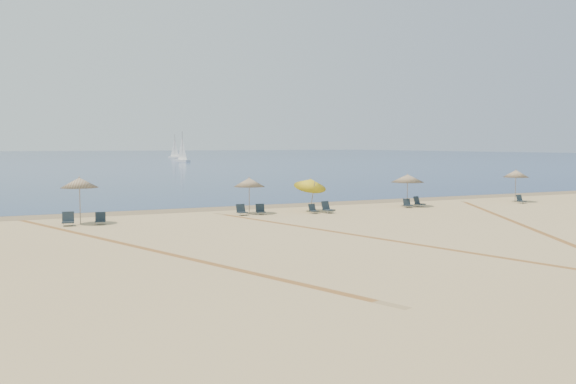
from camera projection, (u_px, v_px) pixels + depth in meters
name	position (u px, v px, depth m)	size (l,w,h in m)	color
ground	(531.00, 271.00, 20.82)	(160.00, 160.00, 0.00)	tan
ocean	(57.00, 156.00, 224.47)	(500.00, 500.00, 0.00)	#0C2151
wet_sand	(264.00, 206.00, 42.54)	(500.00, 500.00, 0.00)	olive
umbrella_1	(79.00, 183.00, 32.84)	(2.01, 2.01, 2.62)	gray
umbrella_2	(249.00, 182.00, 37.84)	(1.96, 1.96, 2.33)	gray
umbrella_3	(311.00, 183.00, 39.11)	(2.11, 2.18, 2.46)	gray
umbrella_4	(408.00, 178.00, 42.39)	(2.31, 2.31, 2.32)	gray
umbrella_5	(516.00, 174.00, 45.68)	(1.90, 1.90, 2.49)	gray
chair_2	(68.00, 220.00, 32.38)	(0.70, 0.79, 0.74)	black
chair_3	(100.00, 219.00, 32.94)	(0.65, 0.73, 0.66)	black
chair_4	(242.00, 210.00, 37.16)	(0.59, 0.69, 0.68)	black
chair_5	(260.00, 210.00, 37.55)	(0.66, 0.74, 0.66)	black
chair_6	(313.00, 209.00, 38.15)	(0.59, 0.66, 0.60)	black
chair_7	(327.00, 208.00, 38.42)	(0.80, 0.87, 0.74)	black
chair_8	(407.00, 204.00, 41.64)	(0.61, 0.68, 0.61)	black
chair_9	(419.00, 202.00, 42.20)	(0.82, 0.88, 0.73)	black
chair_10	(521.00, 200.00, 44.76)	(0.54, 0.63, 0.63)	black
sailboat_1	(182.00, 153.00, 152.64)	(2.74, 5.31, 7.67)	white
sailboat_2	(175.00, 151.00, 193.31)	(3.42, 5.26, 7.74)	white
tire_tracks	(361.00, 236.00, 28.58)	(57.66, 40.74, 0.00)	tan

